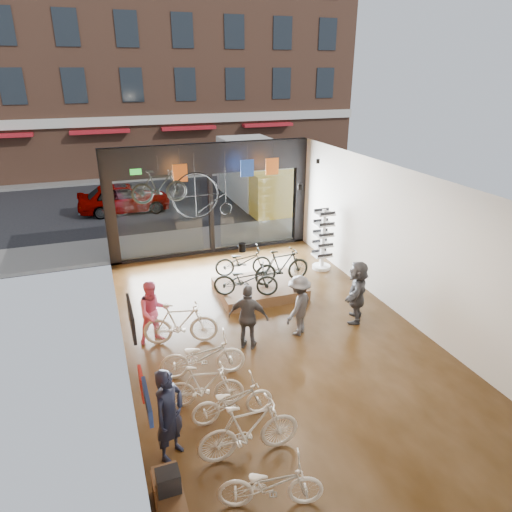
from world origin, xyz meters
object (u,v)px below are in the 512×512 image
display_platform (259,289)px  penny_farthing (205,197)px  sunglasses_rack (323,240)px  customer_5 (357,291)px  display_bike_right (243,261)px  customer_1 (154,312)px  street_car (124,198)px  display_bike_left (246,280)px  hung_bike (159,186)px  box_truck (262,176)px  floor_bike_2 (232,401)px  floor_bike_4 (203,356)px  customer_2 (248,317)px  floor_bike_1 (249,430)px  floor_bike_0 (271,484)px  display_bike_mid (282,266)px  customer_0 (169,415)px  floor_bike_5 (181,323)px  floor_bike_3 (205,386)px  customer_3 (299,306)px

display_platform → penny_farthing: penny_farthing is taller
sunglasses_rack → customer_5: bearing=-118.4°
display_bike_right → customer_1: (-2.95, -2.26, 0.04)m
street_car → display_bike_left: size_ratio=2.29×
hung_bike → customer_1: bearing=166.3°
box_truck → floor_bike_2: (-5.52, -13.29, -1.01)m
floor_bike_4 → customer_2: size_ratio=1.12×
display_bike_right → hung_bike: (-2.13, 1.11, 2.18)m
box_truck → display_bike_left: size_ratio=4.13×
box_truck → floor_bike_1: 15.26m
hung_bike → floor_bike_0: bearing=-179.1°
display_bike_mid → customer_0: bearing=137.4°
display_platform → customer_5: (1.81, -2.25, 0.67)m
floor_bike_5 → hung_bike: size_ratio=1.10×
display_bike_right → customer_2: (-0.95, -3.25, 0.05)m
floor_bike_3 → penny_farthing: penny_farthing is taller
floor_bike_1 → display_platform: (2.23, 5.54, -0.38)m
display_platform → hung_bike: 4.09m
floor_bike_1 → floor_bike_0: bearing=-179.3°
floor_bike_2 → customer_5: 4.71m
floor_bike_1 → customer_3: bearing=-35.1°
customer_3 → floor_bike_5: bearing=-49.9°
display_bike_right → customer_1: bearing=137.9°
display_bike_left → customer_5: size_ratio=1.07×
floor_bike_3 → floor_bike_0: bearing=-156.8°
display_bike_right → hung_bike: bearing=72.8°
box_truck → customer_2: size_ratio=4.53×
floor_bike_5 → display_bike_left: size_ratio=1.00×
floor_bike_2 → customer_3: bearing=-45.4°
box_truck → customer_2: box_truck is taller
floor_bike_1 → floor_bike_2: size_ratio=1.13×
floor_bike_5 → sunglasses_rack: 5.86m
sunglasses_rack → penny_farthing: size_ratio=1.14×
customer_3 → display_bike_mid: bearing=-141.4°
box_truck → floor_bike_1: bearing=-111.2°
floor_bike_0 → customer_3: bearing=-12.8°
floor_bike_0 → floor_bike_2: size_ratio=1.01×
floor_bike_5 → display_bike_mid: size_ratio=1.03×
floor_bike_2 → customer_1: (-0.96, 3.12, 0.38)m
display_bike_right → sunglasses_rack: sunglasses_rack is taller
floor_bike_4 → penny_farthing: bearing=-6.9°
floor_bike_0 → floor_bike_3: 2.47m
street_car → floor_bike_2: size_ratio=2.58×
floor_bike_0 → display_bike_right: size_ratio=0.93×
floor_bike_1 → display_bike_right: bearing=-16.1°
display_bike_mid → customer_3: size_ratio=1.11×
customer_5 → sunglasses_rack: bearing=-156.2°
floor_bike_1 → box_truck: bearing=-19.8°
floor_bike_2 → display_bike_left: display_bike_left is taller
display_platform → customer_1: size_ratio=1.54×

